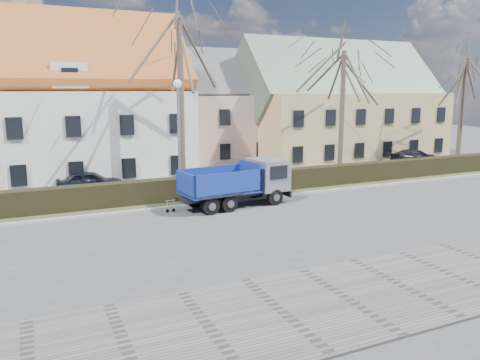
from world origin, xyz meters
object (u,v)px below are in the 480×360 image
cart_frame (166,206)px  parked_car_a (90,182)px  parked_car_b (415,157)px  streetlight (179,139)px  dump_truck (232,184)px

cart_frame → parked_car_a: parked_car_a is taller
cart_frame → parked_car_b: size_ratio=0.18×
streetlight → parked_car_a: size_ratio=1.74×
cart_frame → parked_car_a: bearing=113.7°
cart_frame → parked_car_b: parked_car_b is taller
cart_frame → parked_car_a: 7.41m
dump_truck → cart_frame: bearing=171.2°
cart_frame → parked_car_b: 24.92m
streetlight → parked_car_b: (22.18, 3.72, -2.86)m
dump_truck → parked_car_b: (20.25, 7.11, -0.64)m
parked_car_a → parked_car_b: 26.91m
dump_truck → parked_car_a: bearing=127.5°
dump_truck → parked_car_b: size_ratio=1.45×
dump_truck → cart_frame: size_ratio=7.93×
dump_truck → streetlight: size_ratio=0.91×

